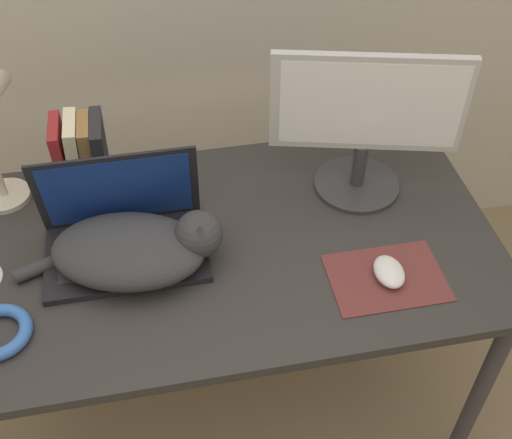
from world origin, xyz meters
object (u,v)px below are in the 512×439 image
computer_mouse (389,272)px  book_row (82,155)px  laptop (124,235)px  external_monitor (366,121)px  cat (137,248)px

computer_mouse → book_row: size_ratio=0.47×
laptop → external_monitor: external_monitor is taller
cat → external_monitor: 0.63m
cat → external_monitor: external_monitor is taller
cat → computer_mouse: 0.58m
laptop → computer_mouse: (0.59, -0.21, -0.03)m
computer_mouse → cat: bearing=165.6°
cat → computer_mouse: (0.56, -0.14, -0.04)m
computer_mouse → book_row: bearing=145.9°
external_monitor → book_row: external_monitor is taller
external_monitor → cat: bearing=-163.3°
external_monitor → book_row: bearing=168.8°
laptop → book_row: 0.27m
cat → computer_mouse: size_ratio=4.93×
cat → book_row: bearing=110.4°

